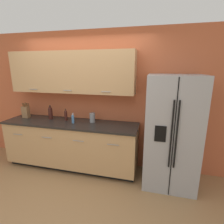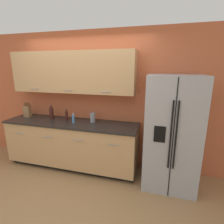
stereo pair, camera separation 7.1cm
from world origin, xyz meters
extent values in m
plane|color=#997047|center=(0.00, 0.00, 0.00)|extent=(14.00, 14.00, 0.00)
cube|color=#BC5B38|center=(0.00, 1.34, 1.30)|extent=(10.00, 0.05, 2.60)
cube|color=tan|center=(-0.24, 1.16, 1.84)|extent=(2.39, 0.32, 0.75)
cylinder|color=#99999E|center=(-0.96, 0.99, 1.53)|extent=(0.16, 0.01, 0.01)
cylinder|color=#99999E|center=(-0.24, 0.99, 1.53)|extent=(0.16, 0.01, 0.01)
cylinder|color=#99999E|center=(0.48, 0.99, 1.53)|extent=(0.16, 0.01, 0.01)
cube|color=black|center=(-0.24, 1.04, 0.04)|extent=(2.52, 0.54, 0.09)
cube|color=tan|center=(-0.24, 1.00, 0.49)|extent=(2.56, 0.62, 0.80)
cube|color=black|center=(-0.24, 0.99, 0.91)|extent=(2.58, 0.64, 0.03)
cylinder|color=#99999E|center=(-1.16, 0.68, 0.71)|extent=(0.20, 0.01, 0.01)
cylinder|color=#99999E|center=(-0.55, 0.68, 0.71)|extent=(0.20, 0.01, 0.01)
cylinder|color=#99999E|center=(0.07, 0.68, 0.71)|extent=(0.20, 0.01, 0.01)
cylinder|color=#99999E|center=(0.68, 0.68, 0.71)|extent=(0.20, 0.01, 0.01)
cube|color=#9E9EA0|center=(1.59, 0.95, 0.91)|extent=(0.82, 0.72, 1.83)
cube|color=black|center=(1.59, 0.59, 0.91)|extent=(0.01, 0.01, 1.79)
cylinder|color=black|center=(1.56, 0.57, 1.01)|extent=(0.02, 0.02, 1.01)
cylinder|color=black|center=(1.63, 0.57, 1.01)|extent=(0.02, 0.02, 1.01)
cube|color=black|center=(1.41, 0.58, 1.01)|extent=(0.16, 0.01, 0.24)
cube|color=olive|center=(-1.26, 1.06, 1.04)|extent=(0.13, 0.09, 0.23)
cylinder|color=brown|center=(-1.29, 1.08, 1.19)|extent=(0.01, 0.03, 0.07)
cylinder|color=brown|center=(-1.29, 1.05, 1.20)|extent=(0.02, 0.03, 0.07)
cylinder|color=brown|center=(-1.26, 1.08, 1.20)|extent=(0.02, 0.03, 0.08)
cylinder|color=brown|center=(-1.26, 1.05, 1.19)|extent=(0.02, 0.03, 0.06)
cylinder|color=brown|center=(-1.22, 1.08, 1.19)|extent=(0.02, 0.03, 0.07)
cylinder|color=brown|center=(-1.22, 1.05, 1.20)|extent=(0.02, 0.04, 0.08)
cylinder|color=brown|center=(-1.18, 1.08, 1.20)|extent=(0.02, 0.03, 0.07)
cylinder|color=#3D1914|center=(-0.71, 1.10, 1.02)|extent=(0.08, 0.08, 0.19)
sphere|color=#3D1914|center=(-0.71, 1.10, 1.13)|extent=(0.08, 0.08, 0.08)
cylinder|color=#3D1914|center=(-0.71, 1.10, 1.15)|extent=(0.03, 0.03, 0.07)
cylinder|color=black|center=(-0.71, 1.10, 1.19)|extent=(0.03, 0.03, 0.02)
cylinder|color=#4C7FB2|center=(-0.15, 0.96, 1.00)|extent=(0.05, 0.05, 0.16)
cylinder|color=#B2B2B5|center=(-0.15, 0.96, 1.10)|extent=(0.02, 0.02, 0.04)
cylinder|color=#B2B2B5|center=(-0.14, 0.96, 1.12)|extent=(0.03, 0.01, 0.01)
cylinder|color=#3D1914|center=(-0.36, 1.09, 1.01)|extent=(0.06, 0.06, 0.16)
sphere|color=#3D1914|center=(-0.36, 1.09, 1.09)|extent=(0.05, 0.05, 0.05)
cylinder|color=#3D1914|center=(-0.36, 1.09, 1.11)|extent=(0.02, 0.02, 0.05)
cylinder|color=black|center=(-0.36, 1.09, 1.15)|extent=(0.02, 0.02, 0.01)
cylinder|color=gray|center=(0.18, 1.10, 1.01)|extent=(0.10, 0.10, 0.16)
cylinder|color=gray|center=(0.18, 1.10, 1.10)|extent=(0.11, 0.11, 0.01)
sphere|color=gray|center=(0.18, 1.10, 1.11)|extent=(0.02, 0.02, 0.02)
camera|label=1|loc=(1.31, -1.86, 1.93)|focal=28.00mm
camera|label=2|loc=(1.38, -1.85, 1.93)|focal=28.00mm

